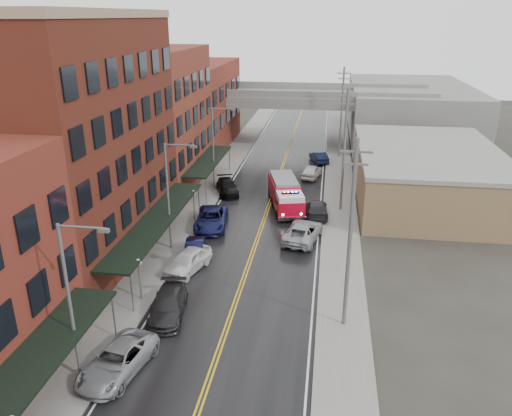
{
  "coord_description": "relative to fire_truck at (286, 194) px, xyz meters",
  "views": [
    {
      "loc": [
        5.63,
        -12.03,
        18.17
      ],
      "look_at": [
        -0.09,
        26.72,
        3.0
      ],
      "focal_mm": 35.0,
      "sensor_mm": 36.0,
      "label": 1
    }
  ],
  "objects": [
    {
      "name": "overpass",
      "position": [
        -1.73,
        27.34,
        4.4
      ],
      "size": [
        40.0,
        10.0,
        7.5
      ],
      "color": "slate",
      "rests_on": "ground"
    },
    {
      "name": "parked_car_right_0",
      "position": [
        2.15,
        -7.28,
        -0.79
      ],
      "size": [
        3.68,
        6.11,
        1.59
      ],
      "primitive_type": "imported",
      "rotation": [
        0.0,
        0.0,
        2.95
      ],
      "color": "#9EA1A5",
      "rests_on": "ground"
    },
    {
      "name": "right_far_block",
      "position": [
        16.27,
        35.34,
        2.41
      ],
      "size": [
        18.0,
        30.0,
        8.0
      ],
      "primitive_type": "cube",
      "color": "slate",
      "rests_on": "ground"
    },
    {
      "name": "road",
      "position": [
        -1.73,
        -4.66,
        -1.58
      ],
      "size": [
        11.0,
        160.0,
        0.02
      ],
      "primitive_type": "cube",
      "color": "black",
      "rests_on": "ground"
    },
    {
      "name": "street_lamp_0",
      "position": [
        -8.28,
        -26.66,
        3.6
      ],
      "size": [
        2.64,
        0.22,
        9.0
      ],
      "color": "#59595B",
      "rests_on": "ground"
    },
    {
      "name": "parked_car_left_3",
      "position": [
        -5.74,
        -20.18,
        -0.84
      ],
      "size": [
        2.74,
        5.34,
        1.48
      ],
      "primitive_type": "imported",
      "rotation": [
        0.0,
        0.0,
        0.13
      ],
      "color": "black",
      "rests_on": "ground"
    },
    {
      "name": "parked_car_left_6",
      "position": [
        -6.28,
        -5.69,
        -0.76
      ],
      "size": [
        3.41,
        6.2,
        1.64
      ],
      "primitive_type": "imported",
      "rotation": [
        0.0,
        0.0,
        0.12
      ],
      "color": "#131648",
      "rests_on": "ground"
    },
    {
      "name": "parked_car_left_2",
      "position": [
        -6.73,
        -25.91,
        -0.84
      ],
      "size": [
        3.46,
        5.75,
        1.49
      ],
      "primitive_type": "imported",
      "rotation": [
        0.0,
        0.0,
        -0.19
      ],
      "color": "gray",
      "rests_on": "ground"
    },
    {
      "name": "parked_car_right_1",
      "position": [
        3.13,
        -1.57,
        -0.84
      ],
      "size": [
        2.43,
        5.29,
        1.5
      ],
      "primitive_type": "imported",
      "rotation": [
        0.0,
        0.0,
        3.21
      ],
      "color": "#27272A",
      "rests_on": "ground"
    },
    {
      "name": "brick_building_far",
      "position": [
        -15.03,
        23.34,
        4.41
      ],
      "size": [
        9.0,
        20.0,
        12.0
      ],
      "primitive_type": "cube",
      "color": "maroon",
      "rests_on": "ground"
    },
    {
      "name": "parked_car_left_4",
      "position": [
        -6.13,
        -14.08,
        -0.77
      ],
      "size": [
        3.26,
        5.17,
        1.64
      ],
      "primitive_type": "imported",
      "rotation": [
        0.0,
        0.0,
        -0.3
      ],
      "color": "white",
      "rests_on": "ground"
    },
    {
      "name": "utility_pole_2",
      "position": [
        5.47,
        20.34,
        4.72
      ],
      "size": [
        1.8,
        0.24,
        12.0
      ],
      "color": "#59595B",
      "rests_on": "ground"
    },
    {
      "name": "parked_car_right_2",
      "position": [
        2.17,
        10.69,
        -0.82
      ],
      "size": [
        2.65,
        4.78,
        1.54
      ],
      "primitive_type": "imported",
      "rotation": [
        0.0,
        0.0,
        2.95
      ],
      "color": "white",
      "rests_on": "ground"
    },
    {
      "name": "curb_left",
      "position": [
        -7.38,
        -4.66,
        -1.51
      ],
      "size": [
        0.3,
        160.0,
        0.15
      ],
      "primitive_type": "cube",
      "color": "gray",
      "rests_on": "ground"
    },
    {
      "name": "parked_car_left_7",
      "position": [
        -6.68,
        3.67,
        -0.85
      ],
      "size": [
        3.57,
        5.48,
        1.48
      ],
      "primitive_type": "imported",
      "rotation": [
        0.0,
        0.0,
        0.32
      ],
      "color": "black",
      "rests_on": "ground"
    },
    {
      "name": "brick_building_b",
      "position": [
        -15.03,
        -11.66,
        7.41
      ],
      "size": [
        9.0,
        20.0,
        18.0
      ],
      "primitive_type": "cube",
      "color": "#4E1D14",
      "rests_on": "ground"
    },
    {
      "name": "parked_car_left_5",
      "position": [
        -6.21,
        -11.86,
        -0.9
      ],
      "size": [
        2.02,
        4.3,
        1.36
      ],
      "primitive_type": "imported",
      "rotation": [
        0.0,
        0.0,
        0.14
      ],
      "color": "black",
      "rests_on": "ground"
    },
    {
      "name": "street_lamp_1",
      "position": [
        -8.28,
        -10.66,
        3.6
      ],
      "size": [
        2.64,
        0.22,
        9.0
      ],
      "color": "#59595B",
      "rests_on": "ground"
    },
    {
      "name": "globe_lamp_1",
      "position": [
        -8.13,
        -18.66,
        0.73
      ],
      "size": [
        0.44,
        0.44,
        3.12
      ],
      "color": "#59595B",
      "rests_on": "ground"
    },
    {
      "name": "curb_right",
      "position": [
        3.92,
        -4.66,
        -1.51
      ],
      "size": [
        0.3,
        160.0,
        0.15
      ],
      "primitive_type": "cube",
      "color": "gray",
      "rests_on": "ground"
    },
    {
      "name": "sidewalk_right",
      "position": [
        5.57,
        -4.66,
        -1.51
      ],
      "size": [
        3.0,
        160.0,
        0.15
      ],
      "primitive_type": "cube",
      "color": "slate",
      "rests_on": "ground"
    },
    {
      "name": "sidewalk_left",
      "position": [
        -9.03,
        -4.66,
        -1.51
      ],
      "size": [
        3.0,
        160.0,
        0.15
      ],
      "primitive_type": "cube",
      "color": "slate",
      "rests_on": "ground"
    },
    {
      "name": "awning_1",
      "position": [
        -9.22,
        -11.66,
        1.4
      ],
      "size": [
        2.6,
        18.0,
        3.09
      ],
      "color": "black",
      "rests_on": "ground"
    },
    {
      "name": "awning_2",
      "position": [
        -9.22,
        5.84,
        1.4
      ],
      "size": [
        2.6,
        13.0,
        3.09
      ],
      "color": "black",
      "rests_on": "ground"
    },
    {
      "name": "fire_truck",
      "position": [
        0.0,
        0.0,
        0.0
      ],
      "size": [
        4.69,
        8.4,
        2.93
      ],
      "rotation": [
        0.0,
        0.0,
        0.24
      ],
      "color": "red",
      "rests_on": "ground"
    },
    {
      "name": "street_lamp_2",
      "position": [
        -8.28,
        5.34,
        3.6
      ],
      "size": [
        2.64,
        0.22,
        9.0
      ],
      "color": "#59595B",
      "rests_on": "ground"
    },
    {
      "name": "brick_building_c",
      "position": [
        -15.03,
        5.84,
        5.91
      ],
      "size": [
        9.0,
        15.0,
        15.0
      ],
      "primitive_type": "cube",
      "color": "maroon",
      "rests_on": "ground"
    },
    {
      "name": "globe_lamp_2",
      "position": [
        -8.13,
        -4.66,
        0.73
      ],
      "size": [
        0.44,
        0.44,
        3.12
      ],
      "color": "#59595B",
      "rests_on": "ground"
    },
    {
      "name": "utility_pole_0",
      "position": [
        5.47,
        -19.66,
        4.72
      ],
      "size": [
        1.8,
        0.24,
        12.0
      ],
      "color": "#59595B",
      "rests_on": "ground"
    },
    {
      "name": "utility_pole_1",
      "position": [
        5.47,
        0.34,
        4.72
      ],
      "size": [
        1.8,
        0.24,
        12.0
      ],
      "color": "#59595B",
      "rests_on": "ground"
    },
    {
      "name": "parked_car_right_3",
      "position": [
        2.82,
        17.54,
        -0.87
      ],
      "size": [
        2.85,
        4.62,
        1.44
      ],
      "primitive_type": "imported",
      "rotation": [
        0.0,
        0.0,
        3.47
      ],
      "color": "black",
      "rests_on": "ground"
    },
    {
      "name": "tan_building",
      "position": [
        14.27,
        5.34,
        0.91
      ],
      "size": [
        14.0,
        22.0,
        5.0
      ],
      "primitive_type": "cube",
      "color": "#8F714D",
      "rests_on": "ground"
    },
    {
      "name": "awning_0",
      "position": [
        -9.22,
        -30.66,
        1.4
      ],
      "size": [
        2.6,
        16.0,
        3.09
      ],
      "color": "black",
      "rests_on": "ground"
    }
  ]
}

